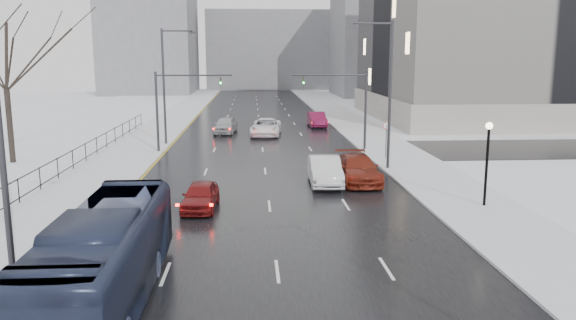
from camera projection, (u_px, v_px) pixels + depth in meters
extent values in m
cube|color=black|center=(260.00, 132.00, 57.55)|extent=(16.00, 150.00, 0.04)
cube|color=black|center=(263.00, 152.00, 45.77)|extent=(130.00, 10.00, 0.04)
cube|color=silver|center=(157.00, 132.00, 56.87)|extent=(5.00, 150.00, 0.16)
cube|color=silver|center=(362.00, 131.00, 58.20)|extent=(5.00, 150.00, 0.16)
cube|color=white|center=(61.00, 133.00, 56.28)|extent=(14.00, 150.00, 0.12)
cube|color=black|center=(1.00, 188.00, 27.04)|extent=(0.04, 70.00, 0.05)
cube|color=black|center=(3.00, 208.00, 27.22)|extent=(0.04, 70.00, 0.05)
cylinder|color=black|center=(2.00, 200.00, 27.15)|extent=(0.06, 0.06, 1.30)
cylinder|color=#2D2D33|center=(390.00, 97.00, 37.55)|extent=(0.20, 0.20, 10.00)
cylinder|color=#2D2D33|center=(373.00, 23.00, 36.59)|extent=(2.60, 0.12, 0.12)
cube|color=#2D2D33|center=(353.00, 26.00, 36.54)|extent=(0.50, 0.25, 0.18)
cylinder|color=#2D2D33|center=(1.00, 147.00, 16.86)|extent=(0.20, 0.20, 10.00)
cylinder|color=#2D2D33|center=(164.00, 88.00, 48.26)|extent=(0.20, 0.20, 10.00)
cylinder|color=#2D2D33|center=(177.00, 31.00, 47.47)|extent=(2.60, 0.12, 0.12)
cube|color=#2D2D33|center=(193.00, 33.00, 47.58)|extent=(0.50, 0.25, 0.18)
cylinder|color=black|center=(487.00, 167.00, 28.42)|extent=(0.14, 0.14, 4.00)
sphere|color=#FFE5B2|center=(489.00, 126.00, 28.04)|extent=(0.36, 0.36, 0.36)
cylinder|color=#2D2D33|center=(365.00, 111.00, 45.72)|extent=(0.20, 0.20, 6.50)
cylinder|color=#2D2D33|center=(329.00, 75.00, 44.99)|extent=(6.00, 0.12, 0.12)
imported|color=#2D2D33|center=(303.00, 83.00, 44.97)|extent=(0.15, 0.18, 0.90)
sphere|color=#19FF33|center=(304.00, 83.00, 44.82)|extent=(0.16, 0.16, 0.16)
cylinder|color=#2D2D33|center=(157.00, 113.00, 44.65)|extent=(0.20, 0.20, 6.50)
cylinder|color=#2D2D33|center=(194.00, 75.00, 44.31)|extent=(6.00, 0.12, 0.12)
imported|color=#2D2D33|center=(221.00, 83.00, 44.55)|extent=(0.15, 0.18, 0.90)
sphere|color=#19FF33|center=(221.00, 83.00, 44.40)|extent=(0.16, 0.16, 0.16)
cylinder|color=#2D2D33|center=(386.00, 141.00, 42.18)|extent=(0.06, 0.06, 2.50)
cylinder|color=white|center=(386.00, 126.00, 41.97)|extent=(0.60, 0.03, 0.60)
torus|color=#B20C0C|center=(386.00, 126.00, 41.97)|extent=(0.58, 0.06, 0.58)
cube|color=gray|center=(541.00, 21.00, 69.36)|extent=(40.00, 30.00, 24.00)
cube|color=gray|center=(534.00, 106.00, 71.27)|extent=(40.60, 30.60, 3.00)
cube|color=slate|center=(397.00, 39.00, 111.29)|extent=(24.00, 20.00, 22.00)
cube|color=slate|center=(150.00, 26.00, 117.39)|extent=(18.00, 22.00, 28.00)
cube|color=slate|center=(271.00, 51.00, 134.66)|extent=(30.00, 18.00, 18.00)
imported|color=#29324F|center=(105.00, 258.00, 17.24)|extent=(2.61, 11.01, 3.06)
imported|color=maroon|center=(200.00, 196.00, 28.35)|extent=(1.89, 4.20, 1.40)
imported|color=silver|center=(325.00, 170.00, 33.85)|extent=(1.94, 5.23, 1.71)
imported|color=white|center=(266.00, 127.00, 54.77)|extent=(3.35, 6.24, 1.67)
imported|color=maroon|center=(358.00, 169.00, 34.48)|extent=(2.38, 5.71, 1.65)
imported|color=#A5A7AA|center=(226.00, 125.00, 56.35)|extent=(2.57, 5.11, 1.67)
imported|color=maroon|center=(317.00, 120.00, 61.47)|extent=(1.88, 4.96, 1.62)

